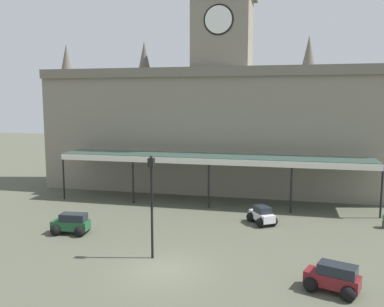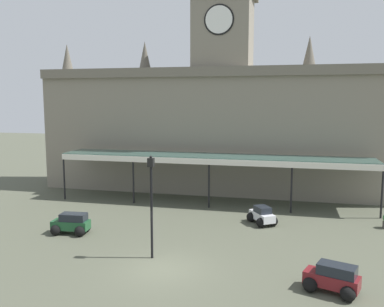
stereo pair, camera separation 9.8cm
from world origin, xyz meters
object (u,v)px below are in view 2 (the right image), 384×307
object	(u,v)px
car_maroon_estate	(333,280)
victorian_lamppost	(151,196)
car_green_estate	(71,225)
car_white_sedan	(262,216)

from	to	relation	value
car_maroon_estate	victorian_lamppost	xyz separation A→B (m)	(-8.71, 1.89, 2.74)
car_green_estate	car_maroon_estate	bearing A→B (deg)	-16.79
car_green_estate	victorian_lamppost	distance (m)	7.15
car_maroon_estate	victorian_lamppost	size ratio (longest dim) A/B	0.45
car_maroon_estate	car_white_sedan	size ratio (longest dim) A/B	1.08
car_white_sedan	car_maroon_estate	bearing A→B (deg)	-68.86
car_maroon_estate	victorian_lamppost	world-z (taller)	victorian_lamppost
car_maroon_estate	victorian_lamppost	distance (m)	9.33
victorian_lamppost	car_white_sedan	bearing A→B (deg)	54.53
car_maroon_estate	car_white_sedan	xyz separation A→B (m)	(-3.54, 9.15, -0.06)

